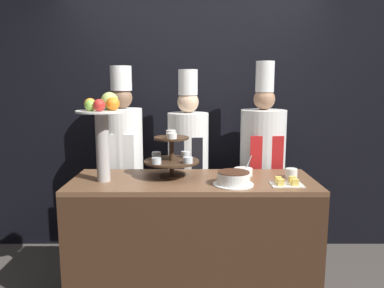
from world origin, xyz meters
TOP-DOWN VIEW (x-y plane):
  - wall_back at (0.00, 1.33)m, footprint 10.00×0.06m
  - buffet_counter at (0.00, 0.33)m, footprint 1.81×0.66m
  - tiered_stand at (-0.16, 0.40)m, footprint 0.42×0.42m
  - fruit_pedestal at (-0.64, 0.29)m, footprint 0.36×0.36m
  - cake_round at (0.28, 0.18)m, footprint 0.29×0.29m
  - cup_white at (0.74, 0.37)m, footprint 0.09×0.09m
  - cake_square_tray at (0.66, 0.18)m, footprint 0.22×0.17m
  - serving_bowl_far at (0.39, 0.45)m, footprint 0.14×0.14m
  - chef_left at (-0.63, 0.95)m, footprint 0.35×0.35m
  - chef_center_left at (-0.04, 0.95)m, footprint 0.37×0.37m
  - chef_center_right at (0.63, 0.95)m, footprint 0.41×0.41m

SIDE VIEW (x-z plane):
  - buffet_counter at x=0.00m, z-range 0.00..0.95m
  - cake_square_tray at x=0.66m, z-range 0.94..0.99m
  - chef_center_left at x=-0.04m, z-range 0.09..1.86m
  - serving_bowl_far at x=0.39m, z-range 0.90..1.06m
  - chef_center_right at x=0.63m, z-range 0.06..1.90m
  - cup_white at x=0.74m, z-range 0.95..1.02m
  - cake_round at x=0.28m, z-range 0.95..1.04m
  - chef_left at x=-0.63m, z-range 0.10..1.91m
  - tiered_stand at x=-0.16m, z-range 0.94..1.29m
  - fruit_pedestal at x=-0.64m, z-range 1.06..1.70m
  - wall_back at x=0.00m, z-range 0.00..2.80m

